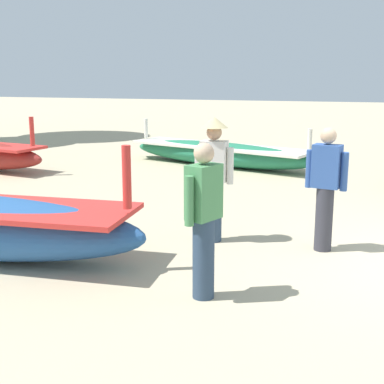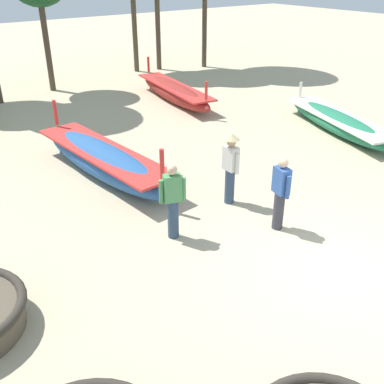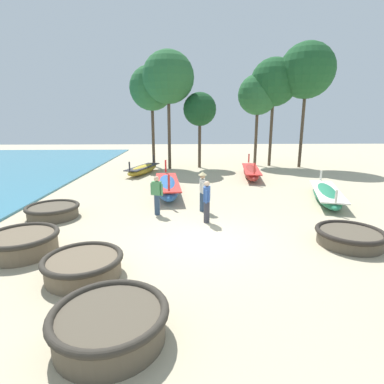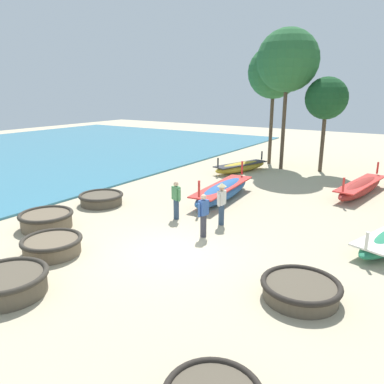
% 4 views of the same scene
% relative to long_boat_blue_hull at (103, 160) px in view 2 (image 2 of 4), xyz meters
% --- Properties ---
extents(ground_plane, '(80.00, 80.00, 0.00)m').
position_rel_long_boat_blue_hull_xyz_m(ground_plane, '(1.45, -6.13, -0.41)').
color(ground_plane, '#BCAD8C').
extents(long_boat_blue_hull, '(1.52, 5.42, 1.45)m').
position_rel_long_boat_blue_hull_xyz_m(long_boat_blue_hull, '(0.00, 0.00, 0.00)').
color(long_boat_blue_hull, '#285693').
rests_on(long_boat_blue_hull, ground).
extents(long_boat_white_hull, '(1.72, 5.47, 1.31)m').
position_rel_long_boat_blue_hull_xyz_m(long_boat_white_hull, '(5.36, 4.50, -0.04)').
color(long_boat_white_hull, maroon).
rests_on(long_boat_white_hull, ground).
extents(long_boat_ochre_hull, '(2.60, 5.24, 1.04)m').
position_rel_long_boat_blue_hull_xyz_m(long_boat_ochre_hull, '(7.59, -1.51, -0.11)').
color(long_boat_ochre_hull, '#237551').
rests_on(long_boat_ochre_hull, ground).
extents(fisherman_crouching, '(0.28, 0.52, 1.57)m').
position_rel_long_boat_blue_hull_xyz_m(fisherman_crouching, '(1.66, -4.50, 0.42)').
color(fisherman_crouching, '#383842').
rests_on(fisherman_crouching, ground).
extents(fisherman_hauling, '(0.50, 0.33, 1.57)m').
position_rel_long_boat_blue_hull_xyz_m(fisherman_hauling, '(-0.25, -3.47, 0.42)').
color(fisherman_hauling, '#2D425B').
rests_on(fisherman_hauling, ground).
extents(fisherman_by_coracle, '(0.36, 0.53, 1.67)m').
position_rel_long_boat_blue_hull_xyz_m(fisherman_by_coracle, '(1.60, -3.06, 0.54)').
color(fisherman_by_coracle, '#2D425B').
rests_on(fisherman_by_coracle, ground).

